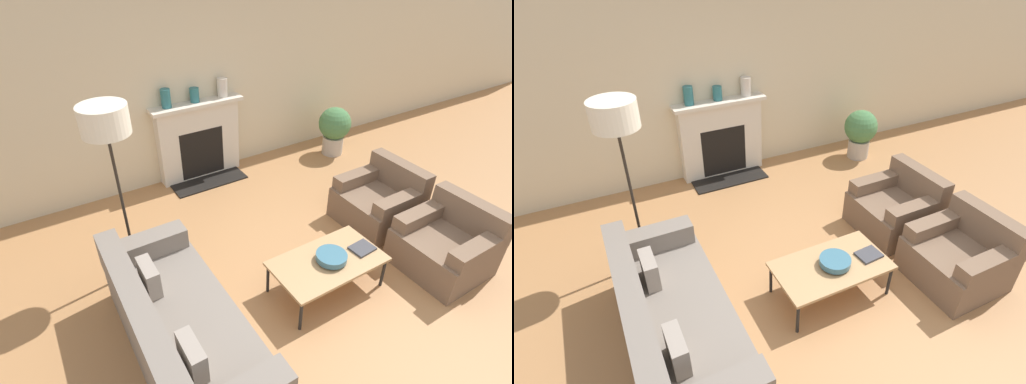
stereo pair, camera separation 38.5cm
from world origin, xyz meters
The scene contains 14 objects.
ground_plane centered at (0.00, 0.00, 0.00)m, with size 18.00×18.00×0.00m, color #A87547.
wall_back centered at (0.00, 3.14, 1.45)m, with size 18.00×0.06×2.90m.
fireplace centered at (-0.18, 3.00, 0.57)m, with size 1.36×0.59×1.17m.
couch centered at (-1.66, 0.21, 0.31)m, with size 0.87×2.06×0.81m.
armchair_near centered at (1.26, -0.24, 0.29)m, with size 0.85×0.86×0.77m.
armchair_far centered at (1.26, 0.74, 0.29)m, with size 0.85×0.86×0.77m.
coffee_table centered at (-0.09, 0.16, 0.37)m, with size 1.15×0.64×0.39m.
bowl centered at (-0.07, 0.14, 0.44)m, with size 0.31×0.31×0.08m.
book centered at (0.32, 0.10, 0.40)m, with size 0.25×0.21×0.02m.
floor_lamp centered at (-1.69, 1.45, 1.61)m, with size 0.44×0.44×1.92m.
mantel_vase_left centered at (-0.60, 3.01, 1.30)m, with size 0.13×0.13×0.26m.
mantel_vase_center_left centered at (-0.19, 3.01, 1.27)m, with size 0.13×0.13×0.20m.
mantel_vase_center_right centered at (0.25, 3.01, 1.30)m, with size 0.15×0.15×0.27m.
potted_plant centered at (2.02, 2.50, 0.46)m, with size 0.53×0.53×0.80m.
Camera 2 is at (-1.93, -2.19, 3.14)m, focal length 28.00 mm.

